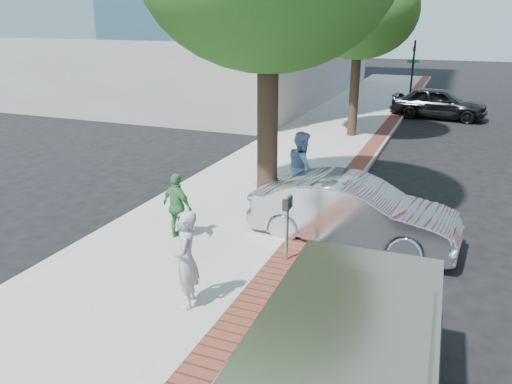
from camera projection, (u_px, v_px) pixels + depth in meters
The scene contains 13 objects.
ground at pixel (261, 252), 11.26m from camera, with size 120.00×120.00×0.00m, color black.
sidewalk at pixel (303, 156), 18.77m from camera, with size 5.00×60.00×0.15m, color #9E9991.
brick_strip at pixel (361, 160), 17.96m from camera, with size 0.60×60.00×0.01m, color brown.
curb at pixel (371, 163), 17.86m from camera, with size 0.10×60.00×0.15m, color gray.
office_base at pixel (204, 64), 34.48m from camera, with size 18.20×22.20×4.00m, color gray.
signal_near at pixel (413, 67), 29.44m from camera, with size 0.70×0.15×3.80m.
tree_far at pixel (359, 10), 20.19m from camera, with size 4.80×4.80×7.14m.
parking_meter at pixel (287, 213), 10.22m from camera, with size 0.12×0.32×1.47m.
person_gray at pixel (186, 260), 8.62m from camera, with size 0.65×0.43×1.78m, color #A8A8AD.
person_officer at pixel (302, 168), 13.54m from camera, with size 0.97×0.76×2.00m, color #8EADDC.
person_green at pixel (177, 207), 11.36m from camera, with size 0.91×0.38×1.56m, color #3F8B49.
sedan_silver at pixel (353, 212), 11.46m from camera, with size 1.64×4.71×1.55m, color #B0B3B8.
bg_car at pixel (439, 103), 26.00m from camera, with size 1.92×4.77×1.63m, color black.
Camera 1 is at (3.74, -9.48, 4.98)m, focal length 35.00 mm.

